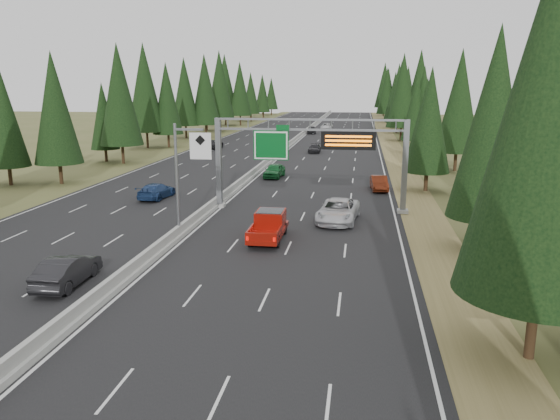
{
  "coord_description": "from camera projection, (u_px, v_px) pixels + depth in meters",
  "views": [
    {
      "loc": [
        12.57,
        -10.83,
        10.6
      ],
      "look_at": [
        7.97,
        20.0,
        3.45
      ],
      "focal_mm": 35.0,
      "sensor_mm": 36.0,
      "label": 1
    }
  ],
  "objects": [
    {
      "name": "road",
      "position": [
        286.0,
        149.0,
        91.73
      ],
      "size": [
        32.0,
        260.0,
        0.08
      ],
      "primitive_type": "cube",
      "color": "black",
      "rests_on": "ground"
    },
    {
      "name": "shoulder_right",
      "position": [
        393.0,
        151.0,
        89.17
      ],
      "size": [
        3.6,
        260.0,
        0.06
      ],
      "primitive_type": "cube",
      "color": "olive",
      "rests_on": "ground"
    },
    {
      "name": "shoulder_left",
      "position": [
        184.0,
        148.0,
        94.29
      ],
      "size": [
        3.6,
        260.0,
        0.06
      ],
      "primitive_type": "cube",
      "color": "#4C5427",
      "rests_on": "ground"
    },
    {
      "name": "median_barrier",
      "position": [
        286.0,
        147.0,
        91.64
      ],
      "size": [
        0.7,
        260.0,
        0.85
      ],
      "color": "gray",
      "rests_on": "road"
    },
    {
      "name": "sign_gantry",
      "position": [
        317.0,
        150.0,
        45.78
      ],
      "size": [
        16.75,
        0.98,
        7.8
      ],
      "color": "slate",
      "rests_on": "road"
    },
    {
      "name": "hov_sign_pole",
      "position": [
        185.0,
        173.0,
        37.54
      ],
      "size": [
        2.8,
        0.5,
        8.0
      ],
      "color": "slate",
      "rests_on": "road"
    },
    {
      "name": "tree_row_right",
      "position": [
        422.0,
        94.0,
        88.19
      ],
      "size": [
        12.05,
        240.84,
        18.37
      ],
      "color": "black",
      "rests_on": "ground"
    },
    {
      "name": "tree_row_left",
      "position": [
        138.0,
        95.0,
        83.8
      ],
      "size": [
        11.11,
        241.12,
        18.78
      ],
      "color": "black",
      "rests_on": "ground"
    },
    {
      "name": "silver_minivan",
      "position": [
        338.0,
        211.0,
        42.86
      ],
      "size": [
        3.54,
        6.58,
        1.75
      ],
      "primitive_type": "imported",
      "rotation": [
        0.0,
        0.0,
        -0.1
      ],
      "color": "silver",
      "rests_on": "road"
    },
    {
      "name": "red_pickup",
      "position": [
        269.0,
        224.0,
        38.19
      ],
      "size": [
        2.07,
        5.81,
        1.89
      ],
      "color": "black",
      "rests_on": "road"
    },
    {
      "name": "car_ahead_green",
      "position": [
        274.0,
        171.0,
        63.57
      ],
      "size": [
        2.28,
        4.83,
        1.6
      ],
      "primitive_type": "imported",
      "rotation": [
        0.0,
        0.0,
        -0.09
      ],
      "color": "#17652C",
      "rests_on": "road"
    },
    {
      "name": "car_ahead_dkred",
      "position": [
        379.0,
        183.0,
        55.73
      ],
      "size": [
        1.88,
        4.55,
        1.47
      ],
      "primitive_type": "imported",
      "rotation": [
        0.0,
        0.0,
        0.08
      ],
      "color": "maroon",
      "rests_on": "road"
    },
    {
      "name": "car_ahead_dkgrey",
      "position": [
        315.0,
        148.0,
        86.99
      ],
      "size": [
        1.89,
        4.57,
        1.32
      ],
      "primitive_type": "imported",
      "rotation": [
        0.0,
        0.0,
        0.01
      ],
      "color": "black",
      "rests_on": "road"
    },
    {
      "name": "car_ahead_white",
      "position": [
        327.0,
        127.0,
        131.43
      ],
      "size": [
        2.85,
        5.71,
        1.55
      ],
      "primitive_type": "imported",
      "rotation": [
        0.0,
        0.0,
        -0.05
      ],
      "color": "silver",
      "rests_on": "road"
    },
    {
      "name": "car_ahead_far",
      "position": [
        312.0,
        130.0,
        121.19
      ],
      "size": [
        2.28,
        4.98,
        1.65
      ],
      "primitive_type": "imported",
      "rotation": [
        0.0,
        0.0,
        0.07
      ],
      "color": "black",
      "rests_on": "road"
    },
    {
      "name": "car_onc_near",
      "position": [
        67.0,
        270.0,
        29.28
      ],
      "size": [
        1.87,
        4.99,
        1.63
      ],
      "primitive_type": "imported",
      "rotation": [
        0.0,
        0.0,
        3.17
      ],
      "color": "black",
      "rests_on": "road"
    },
    {
      "name": "car_onc_blue",
      "position": [
        156.0,
        191.0,
        51.7
      ],
      "size": [
        2.51,
        5.26,
        1.48
      ],
      "primitive_type": "imported",
      "rotation": [
        0.0,
        0.0,
        3.05
      ],
      "color": "navy",
      "rests_on": "road"
    },
    {
      "name": "car_onc_white",
      "position": [
        271.0,
        149.0,
        86.26
      ],
      "size": [
        1.76,
        3.84,
        1.28
      ],
      "primitive_type": "imported",
      "rotation": [
        0.0,
        0.0,
        3.21
      ],
      "color": "#BCBCBC",
      "rests_on": "road"
    },
    {
      "name": "car_onc_far",
      "position": [
        212.0,
        144.0,
        92.38
      ],
      "size": [
        3.03,
        5.72,
        1.53
      ],
      "primitive_type": "imported",
      "rotation": [
        0.0,
        0.0,
        3.05
      ],
      "color": "black",
      "rests_on": "road"
    }
  ]
}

